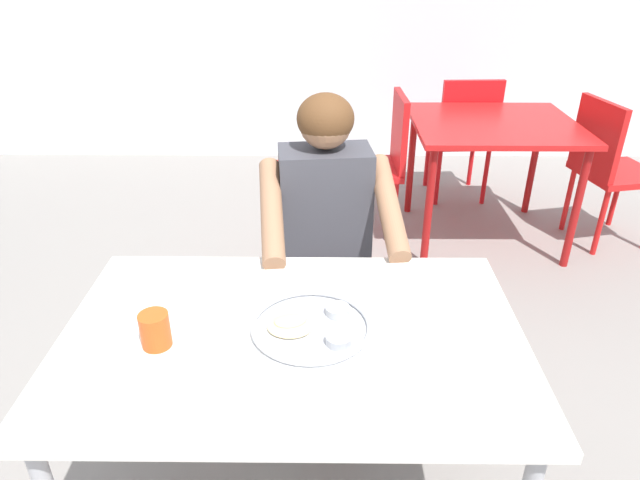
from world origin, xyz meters
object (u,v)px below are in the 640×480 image
at_px(table_background_red, 493,136).
at_px(chair_red_left, 380,157).
at_px(chair_foreground, 323,250).
at_px(chair_red_right, 608,163).
at_px(chair_red_far, 463,132).
at_px(thali_tray, 312,326).
at_px(table_foreground, 293,352).
at_px(drinking_cup, 155,329).
at_px(diner_foreground, 328,229).

height_order(table_background_red, chair_red_left, chair_red_left).
distance_m(chair_foreground, chair_red_right, 1.95).
bearing_deg(chair_red_far, chair_red_right, -41.22).
bearing_deg(thali_tray, table_foreground, -168.03).
distance_m(table_foreground, drinking_cup, 0.38).
distance_m(diner_foreground, chair_red_right, 2.07).
distance_m(chair_foreground, table_background_red, 1.46).
bearing_deg(drinking_cup, chair_red_far, 61.78).
xyz_separation_m(table_foreground, chair_red_far, (1.03, 2.51, -0.16)).
bearing_deg(chair_red_far, drinking_cup, -118.22).
xyz_separation_m(drinking_cup, chair_red_left, (0.76, 2.03, -0.27)).
relative_size(thali_tray, diner_foreground, 0.28).
bearing_deg(diner_foreground, chair_red_far, 63.55).
height_order(chair_foreground, table_background_red, chair_foreground).
bearing_deg(table_foreground, thali_tray, 11.97).
distance_m(table_foreground, table_background_red, 2.21).
xyz_separation_m(table_foreground, drinking_cup, (-0.35, -0.06, 0.12)).
distance_m(thali_tray, chair_red_far, 2.69).
relative_size(thali_tray, table_background_red, 0.36).
bearing_deg(drinking_cup, table_background_red, 54.80).
distance_m(diner_foreground, chair_red_left, 1.39).
distance_m(chair_foreground, chair_red_far, 1.90).
distance_m(thali_tray, table_background_red, 2.17).
bearing_deg(chair_foreground, drinking_cup, -114.94).
distance_m(chair_foreground, chair_red_left, 1.16).
relative_size(table_foreground, drinking_cup, 12.98).
bearing_deg(diner_foreground, chair_foreground, 94.77).
xyz_separation_m(thali_tray, chair_red_left, (0.36, 1.97, -0.23)).
bearing_deg(chair_foreground, chair_red_left, 73.22).
bearing_deg(thali_tray, chair_red_far, 68.73).
bearing_deg(chair_foreground, chair_red_right, 31.76).
relative_size(table_background_red, chair_red_far, 1.07).
bearing_deg(drinking_cup, diner_foreground, 57.34).
bearing_deg(chair_red_right, table_background_red, 175.96).
distance_m(thali_tray, diner_foreground, 0.63).
xyz_separation_m(table_foreground, table_background_red, (1.06, 1.94, -0.00)).
distance_m(table_foreground, diner_foreground, 0.65).
bearing_deg(chair_red_left, chair_foreground, -106.78).
relative_size(chair_red_right, chair_red_far, 1.01).
bearing_deg(table_background_red, table_foreground, -118.58).
xyz_separation_m(drinking_cup, chair_red_far, (1.38, 2.57, -0.28)).
bearing_deg(chair_red_left, diner_foreground, -103.32).
relative_size(chair_foreground, chair_red_right, 0.98).
xyz_separation_m(table_foreground, diner_foreground, (0.10, 0.64, 0.05)).
height_order(thali_tray, chair_red_far, chair_red_far).
relative_size(drinking_cup, chair_red_right, 0.11).
relative_size(diner_foreground, chair_red_left, 1.36).
xyz_separation_m(table_foreground, thali_tray, (0.05, 0.01, 0.08)).
height_order(thali_tray, diner_foreground, diner_foreground).
distance_m(table_foreground, chair_red_right, 2.57).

